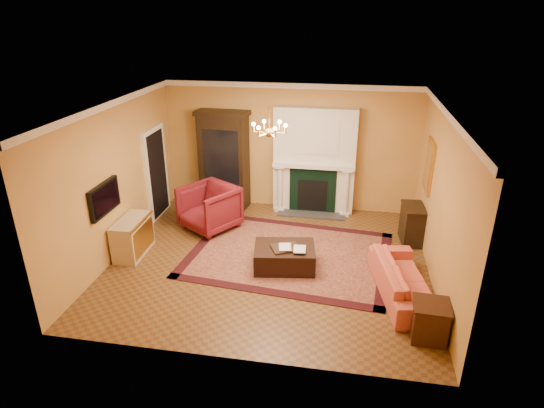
% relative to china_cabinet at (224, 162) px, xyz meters
% --- Properties ---
extents(floor, '(6.00, 5.50, 0.02)m').
position_rel_china_cabinet_xyz_m(floor, '(1.56, -2.49, -1.14)').
color(floor, brown).
rests_on(floor, ground).
extents(ceiling, '(6.00, 5.50, 0.02)m').
position_rel_china_cabinet_xyz_m(ceiling, '(1.56, -2.49, 1.88)').
color(ceiling, white).
rests_on(ceiling, wall_back).
extents(wall_back, '(6.00, 0.02, 3.00)m').
position_rel_china_cabinet_xyz_m(wall_back, '(1.56, 0.27, 0.37)').
color(wall_back, gold).
rests_on(wall_back, floor).
extents(wall_front, '(6.00, 0.02, 3.00)m').
position_rel_china_cabinet_xyz_m(wall_front, '(1.56, -5.25, 0.37)').
color(wall_front, gold).
rests_on(wall_front, floor).
extents(wall_left, '(0.02, 5.50, 3.00)m').
position_rel_china_cabinet_xyz_m(wall_left, '(-1.45, -2.49, 0.37)').
color(wall_left, gold).
rests_on(wall_left, floor).
extents(wall_right, '(0.02, 5.50, 3.00)m').
position_rel_china_cabinet_xyz_m(wall_right, '(4.57, -2.49, 0.37)').
color(wall_right, gold).
rests_on(wall_right, floor).
extents(fireplace, '(1.90, 0.70, 2.50)m').
position_rel_china_cabinet_xyz_m(fireplace, '(2.16, 0.08, 0.06)').
color(fireplace, silver).
rests_on(fireplace, wall_back).
extents(crown_molding, '(6.00, 5.50, 0.12)m').
position_rel_china_cabinet_xyz_m(crown_molding, '(1.56, -1.53, 1.81)').
color(crown_molding, white).
rests_on(crown_molding, ceiling).
extents(doorway, '(0.08, 1.05, 2.10)m').
position_rel_china_cabinet_xyz_m(doorway, '(-1.39, -0.79, -0.09)').
color(doorway, white).
rests_on(doorway, wall_left).
extents(tv_panel, '(0.09, 0.95, 0.58)m').
position_rel_china_cabinet_xyz_m(tv_panel, '(-1.39, -3.09, 0.22)').
color(tv_panel, black).
rests_on(tv_panel, wall_left).
extents(gilt_mirror, '(0.06, 0.76, 1.05)m').
position_rel_china_cabinet_xyz_m(gilt_mirror, '(4.53, -1.09, 0.52)').
color(gilt_mirror, gold).
rests_on(gilt_mirror, wall_right).
extents(chandelier, '(0.63, 0.55, 0.53)m').
position_rel_china_cabinet_xyz_m(chandelier, '(1.56, -2.49, 1.48)').
color(chandelier, '#C28835').
rests_on(chandelier, ceiling).
extents(oriental_rug, '(4.18, 3.31, 0.02)m').
position_rel_china_cabinet_xyz_m(oriental_rug, '(1.90, -2.20, -1.12)').
color(oriental_rug, '#47120F').
rests_on(oriental_rug, floor).
extents(china_cabinet, '(1.18, 0.64, 2.26)m').
position_rel_china_cabinet_xyz_m(china_cabinet, '(0.00, 0.00, 0.00)').
color(china_cabinet, black).
rests_on(china_cabinet, floor).
extents(wingback_armchair, '(1.43, 1.41, 1.09)m').
position_rel_china_cabinet_xyz_m(wingback_armchair, '(-0.00, -1.31, -0.59)').
color(wingback_armchair, maroon).
rests_on(wingback_armchair, floor).
extents(pedestal_table, '(0.38, 0.38, 0.68)m').
position_rel_china_cabinet_xyz_m(pedestal_table, '(-0.57, -0.90, -0.73)').
color(pedestal_table, black).
rests_on(pedestal_table, floor).
extents(commode, '(0.50, 1.01, 0.74)m').
position_rel_china_cabinet_xyz_m(commode, '(-1.17, -2.67, -0.76)').
color(commode, '#C8B692').
rests_on(commode, floor).
extents(coral_sofa, '(0.95, 2.08, 0.79)m').
position_rel_china_cabinet_xyz_m(coral_sofa, '(4.01, -3.22, -0.74)').
color(coral_sofa, '#E35048').
rests_on(coral_sofa, floor).
extents(end_table, '(0.52, 0.52, 0.57)m').
position_rel_china_cabinet_xyz_m(end_table, '(4.28, -4.30, -0.85)').
color(end_table, '#341C0E').
rests_on(end_table, floor).
extents(console_table, '(0.45, 0.72, 0.77)m').
position_rel_china_cabinet_xyz_m(console_table, '(4.34, -1.20, -0.74)').
color(console_table, black).
rests_on(console_table, floor).
extents(leather_ottoman, '(1.23, 0.97, 0.42)m').
position_rel_china_cabinet_xyz_m(leather_ottoman, '(1.88, -2.68, -0.91)').
color(leather_ottoman, black).
rests_on(leather_ottoman, oriental_rug).
extents(ottoman_tray, '(0.61, 0.56, 0.03)m').
position_rel_china_cabinet_xyz_m(ottoman_tray, '(1.90, -2.74, -0.68)').
color(ottoman_tray, black).
rests_on(ottoman_tray, leather_ottoman).
extents(book_a, '(0.22, 0.07, 0.30)m').
position_rel_china_cabinet_xyz_m(book_a, '(1.79, -2.80, -0.52)').
color(book_a, gray).
rests_on(book_a, ottoman_tray).
extents(book_b, '(0.22, 0.04, 0.30)m').
position_rel_china_cabinet_xyz_m(book_b, '(2.06, -2.81, -0.51)').
color(book_b, gray).
rests_on(book_b, ottoman_tray).
extents(topiary_left, '(0.17, 0.17, 0.46)m').
position_rel_china_cabinet_xyz_m(topiary_left, '(1.52, 0.04, 0.35)').
color(topiary_left, gray).
rests_on(topiary_left, fireplace).
extents(topiary_right, '(0.16, 0.16, 0.42)m').
position_rel_china_cabinet_xyz_m(topiary_right, '(2.93, 0.04, 0.33)').
color(topiary_right, gray).
rests_on(topiary_right, fireplace).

